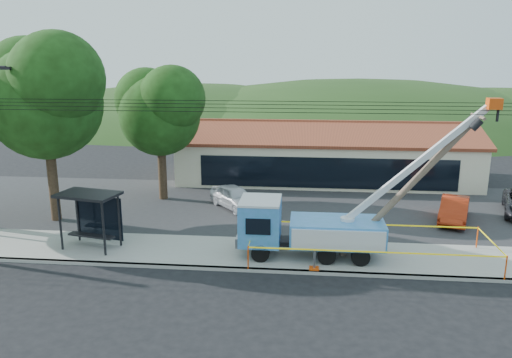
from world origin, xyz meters
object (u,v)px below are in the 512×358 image
at_px(bus_shelter, 91,207).
at_px(car_silver, 235,209).
at_px(car_red, 453,223).
at_px(utility_truck, 308,226).
at_px(leaning_pole, 420,175).

relative_size(bus_shelter, car_silver, 0.77).
bearing_deg(bus_shelter, car_red, 29.42).
xyz_separation_m(bus_shelter, car_red, (19.07, 6.02, -2.21)).
bearing_deg(car_red, bus_shelter, -143.55).
distance_m(bus_shelter, car_silver, 9.81).
bearing_deg(utility_truck, car_red, 35.79).
relative_size(utility_truck, leaning_pole, 1.52).
height_order(utility_truck, bus_shelter, utility_truck).
bearing_deg(utility_truck, car_silver, 121.41).
xyz_separation_m(utility_truck, car_silver, (-4.56, 7.46, -1.60)).
bearing_deg(car_red, car_silver, -167.07).
relative_size(car_silver, car_red, 0.98).
distance_m(leaning_pole, car_silver, 12.74).
bearing_deg(bus_shelter, leaning_pole, 12.25).
relative_size(utility_truck, car_red, 2.68).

